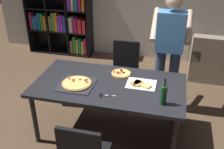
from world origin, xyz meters
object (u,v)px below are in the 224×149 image
at_px(wine_bottle, 164,95).
at_px(dining_table, 109,88).
at_px(bookshelf, 59,11).
at_px(second_pizza_plain, 121,73).
at_px(pepperoni_pizza_on_tray, 77,84).
at_px(chair_far_side, 125,66).
at_px(kitchen_scissors, 104,95).
at_px(person_serving_pizza, 169,47).

bearing_deg(wine_bottle, dining_table, 157.71).
relative_size(bookshelf, wine_bottle, 6.17).
bearing_deg(wine_bottle, bookshelf, 131.80).
bearing_deg(second_pizza_plain, pepperoni_pizza_on_tray, -139.78).
height_order(chair_far_side, pepperoni_pizza_on_tray, chair_far_side).
height_order(wine_bottle, kitchen_scissors, wine_bottle).
bearing_deg(bookshelf, dining_table, -54.50).
bearing_deg(chair_far_side, second_pizza_plain, -82.52).
height_order(chair_far_side, bookshelf, bookshelf).
xyz_separation_m(chair_far_side, bookshelf, (-1.70, 1.40, 0.42)).
bearing_deg(pepperoni_pizza_on_tray, chair_far_side, 71.03).
relative_size(person_serving_pizza, wine_bottle, 5.54).
xyz_separation_m(dining_table, wine_bottle, (0.68, -0.28, 0.18)).
height_order(person_serving_pizza, wine_bottle, person_serving_pizza).
height_order(pepperoni_pizza_on_tray, wine_bottle, wine_bottle).
xyz_separation_m(person_serving_pizza, second_pizza_plain, (-0.57, -0.48, -0.24)).
distance_m(person_serving_pizza, kitchen_scissors, 1.25).
xyz_separation_m(chair_far_side, kitchen_scissors, (0.01, -1.26, 0.24)).
distance_m(person_serving_pizza, pepperoni_pizza_on_tray, 1.39).
bearing_deg(chair_far_side, pepperoni_pizza_on_tray, -108.97).
bearing_deg(wine_bottle, kitchen_scissors, -179.85).
relative_size(dining_table, kitchen_scissors, 9.44).
distance_m(kitchen_scissors, second_pizza_plain, 0.56).
bearing_deg(kitchen_scissors, pepperoni_pizza_on_tray, 157.82).
bearing_deg(chair_far_side, wine_bottle, -61.71).
height_order(bookshelf, second_pizza_plain, bookshelf).
bearing_deg(second_pizza_plain, kitchen_scissors, -98.03).
relative_size(dining_table, bookshelf, 0.95).
bearing_deg(kitchen_scissors, bookshelf, 122.76).
bearing_deg(chair_far_side, dining_table, -90.00).
xyz_separation_m(bookshelf, second_pizza_plain, (1.79, -2.10, -0.17)).
distance_m(dining_table, bookshelf, 2.93).
height_order(wine_bottle, second_pizza_plain, wine_bottle).
bearing_deg(dining_table, person_serving_pizza, 48.92).
bearing_deg(person_serving_pizza, second_pizza_plain, -139.79).
xyz_separation_m(person_serving_pizza, kitchen_scissors, (-0.65, -1.04, -0.24)).
bearing_deg(person_serving_pizza, wine_bottle, -89.25).
relative_size(person_serving_pizza, second_pizza_plain, 6.80).
bearing_deg(chair_far_side, person_serving_pizza, -18.32).
xyz_separation_m(kitchen_scissors, second_pizza_plain, (0.08, 0.56, 0.01)).
bearing_deg(bookshelf, pepperoni_pizza_on_tray, -62.19).
bearing_deg(dining_table, pepperoni_pizza_on_tray, -162.44).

